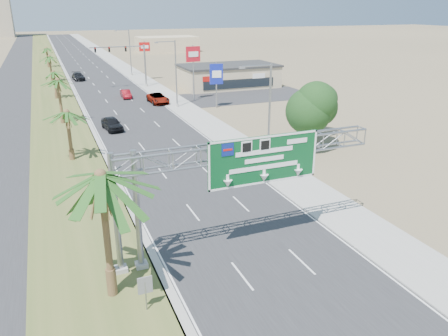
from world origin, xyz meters
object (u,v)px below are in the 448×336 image
(car_left_lane, at_px, (112,124))
(pole_sign_red_far, at_px, (145,50))
(signal_mast, at_px, (134,62))
(pole_sign_red_near, at_px, (193,57))
(store_building, at_px, (228,76))
(car_far, at_px, (78,77))
(car_mid_lane, at_px, (126,94))
(pole_sign_blue, at_px, (216,76))
(sign_gantry, at_px, (237,160))
(car_right_lane, at_px, (158,98))
(palm_near, at_px, (100,176))

(car_left_lane, relative_size, pole_sign_red_far, 0.59)
(signal_mast, distance_m, pole_sign_red_near, 17.58)
(store_building, height_order, car_far, store_building)
(store_building, bearing_deg, car_mid_lane, -170.08)
(car_mid_lane, bearing_deg, signal_mast, 70.10)
(car_left_lane, relative_size, car_mid_lane, 1.15)
(car_left_lane, xyz_separation_m, pole_sign_blue, (16.91, 7.07, 4.12))
(pole_sign_blue, bearing_deg, pole_sign_red_far, 97.48)
(car_mid_lane, bearing_deg, store_building, 11.04)
(signal_mast, bearing_deg, pole_sign_red_far, 64.02)
(sign_gantry, distance_m, car_right_lane, 46.93)
(palm_near, height_order, pole_sign_red_far, palm_near)
(palm_near, bearing_deg, car_right_lane, 73.01)
(palm_near, bearing_deg, car_left_lane, 81.22)
(car_mid_lane, distance_m, pole_sign_red_far, 19.77)
(car_mid_lane, xyz_separation_m, car_far, (-5.77, 23.21, 0.09))
(sign_gantry, xyz_separation_m, car_mid_lane, (2.56, 52.49, -5.38))
(car_far, distance_m, pole_sign_blue, 40.38)
(car_mid_lane, bearing_deg, car_far, 105.08)
(car_right_lane, distance_m, car_far, 31.10)
(car_mid_lane, bearing_deg, palm_near, -100.01)
(pole_sign_blue, bearing_deg, store_building, 61.58)
(palm_near, bearing_deg, sign_gantry, 13.32)
(signal_mast, bearing_deg, sign_gantry, -95.74)
(pole_sign_blue, bearing_deg, car_right_lane, 138.09)
(car_mid_lane, bearing_deg, car_left_lane, -103.92)
(signal_mast, height_order, pole_sign_blue, signal_mast)
(signal_mast, height_order, car_right_lane, signal_mast)
(signal_mast, relative_size, car_left_lane, 2.17)
(signal_mast, height_order, car_mid_lane, signal_mast)
(car_left_lane, height_order, pole_sign_red_near, pole_sign_red_near)
(signal_mast, height_order, store_building, signal_mast)
(palm_near, bearing_deg, pole_sign_red_far, 75.78)
(car_left_lane, distance_m, car_right_lane, 16.70)
(store_building, relative_size, car_far, 3.39)
(car_mid_lane, height_order, pole_sign_blue, pole_sign_blue)
(sign_gantry, bearing_deg, car_right_lane, 81.91)
(car_left_lane, xyz_separation_m, car_mid_lane, (5.41, 20.12, -0.13))
(palm_near, bearing_deg, pole_sign_red_near, 66.54)
(signal_mast, relative_size, store_building, 0.57)
(car_far, relative_size, pole_sign_red_near, 0.59)
(car_mid_lane, relative_size, pole_sign_red_far, 0.52)
(car_right_lane, bearing_deg, pole_sign_red_far, 79.65)
(sign_gantry, relative_size, pole_sign_blue, 2.45)
(car_left_lane, distance_m, pole_sign_red_far, 40.07)
(palm_near, xyz_separation_m, car_far, (4.93, 77.63, -6.16))
(pole_sign_red_near, bearing_deg, store_building, 44.42)
(sign_gantry, xyz_separation_m, signal_mast, (6.23, 62.05, -1.21))
(store_building, height_order, pole_sign_red_far, pole_sign_red_far)
(pole_sign_red_far, bearing_deg, store_building, -46.77)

